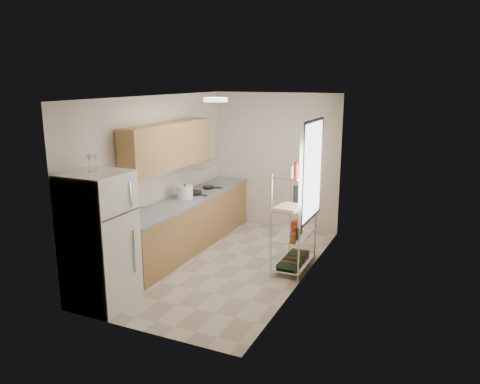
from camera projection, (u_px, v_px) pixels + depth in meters
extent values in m
cube|color=beige|center=(226.00, 265.00, 7.37)|extent=(2.50, 4.40, 0.01)
cube|color=white|center=(225.00, 96.00, 6.75)|extent=(2.50, 4.40, 0.01)
cube|color=beige|center=(276.00, 161.00, 9.01)|extent=(2.50, 0.01, 2.60)
cube|color=beige|center=(137.00, 225.00, 5.11)|extent=(2.50, 0.01, 2.60)
cube|color=beige|center=(156.00, 177.00, 7.56)|extent=(0.01, 4.40, 2.60)
cube|color=beige|center=(306.00, 192.00, 6.56)|extent=(0.01, 4.40, 2.60)
cube|color=#AA7448|center=(189.00, 224.00, 8.03)|extent=(0.60, 3.48, 0.86)
cube|color=gray|center=(189.00, 198.00, 7.91)|extent=(0.63, 3.51, 0.04)
cube|color=#B7BABC|center=(148.00, 216.00, 6.92)|extent=(0.52, 0.44, 0.04)
cube|color=#B7BABC|center=(237.00, 205.00, 9.11)|extent=(0.01, 0.55, 0.72)
cube|color=#AA7448|center=(169.00, 146.00, 7.45)|extent=(0.33, 2.20, 0.72)
cube|color=#B7BABC|center=(197.00, 164.00, 8.24)|extent=(0.50, 0.60, 0.12)
cube|color=white|center=(311.00, 170.00, 6.82)|extent=(0.06, 1.00, 1.46)
cube|color=silver|center=(293.00, 262.00, 7.21)|extent=(0.45, 0.90, 0.02)
cube|color=silver|center=(294.00, 234.00, 7.10)|extent=(0.45, 0.90, 0.02)
cube|color=silver|center=(295.00, 206.00, 6.99)|extent=(0.45, 0.90, 0.02)
cube|color=silver|center=(296.00, 173.00, 6.88)|extent=(0.45, 0.90, 0.02)
cylinder|color=silver|center=(271.00, 227.00, 6.75)|extent=(0.02, 0.02, 1.55)
cylinder|color=silver|center=(290.00, 211.00, 7.52)|extent=(0.02, 0.02, 1.55)
cylinder|color=silver|center=(299.00, 231.00, 6.58)|extent=(0.02, 0.02, 1.55)
cylinder|color=silver|center=(316.00, 214.00, 7.35)|extent=(0.02, 0.02, 1.55)
cylinder|color=white|center=(216.00, 100.00, 6.49)|extent=(0.34, 0.34, 0.05)
cube|color=white|center=(100.00, 240.00, 5.89)|extent=(0.72, 0.72, 1.75)
cylinder|color=white|center=(185.00, 192.00, 7.80)|extent=(0.26, 0.26, 0.21)
cylinder|color=black|center=(193.00, 193.00, 8.09)|extent=(0.35, 0.35, 0.05)
cylinder|color=black|center=(208.00, 187.00, 8.52)|extent=(0.24, 0.24, 0.04)
cube|color=tan|center=(289.00, 207.00, 6.84)|extent=(0.37, 0.46, 0.03)
cube|color=black|center=(300.00, 192.00, 7.25)|extent=(0.17, 0.24, 0.27)
cube|color=#AE2A15|center=(295.00, 225.00, 7.27)|extent=(0.10, 0.13, 0.14)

